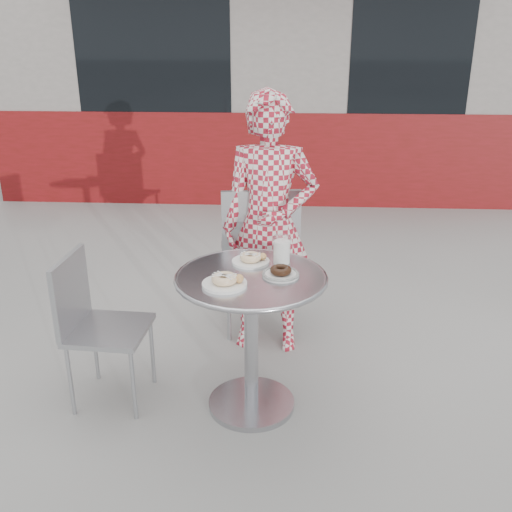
# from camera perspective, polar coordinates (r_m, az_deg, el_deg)

# --- Properties ---
(ground) EXTENTS (60.00, 60.00, 0.00)m
(ground) POSITION_cam_1_polar(r_m,az_deg,el_deg) (3.05, -1.30, -14.36)
(ground) COLOR #A8A5A0
(ground) RESTS_ON ground
(storefront) EXTENTS (6.02, 4.55, 3.00)m
(storefront) POSITION_cam_1_polar(r_m,az_deg,el_deg) (8.03, 1.94, 19.37)
(storefront) COLOR gray
(storefront) RESTS_ON ground
(bistro_table) EXTENTS (0.72, 0.72, 0.73)m
(bistro_table) POSITION_cam_1_polar(r_m,az_deg,el_deg) (2.74, -0.49, -5.37)
(bistro_table) COLOR silver
(bistro_table) RESTS_ON ground
(chair_far) EXTENTS (0.51, 0.52, 0.96)m
(chair_far) POSITION_cam_1_polar(r_m,az_deg,el_deg) (3.63, 0.24, -2.78)
(chair_far) COLOR #A1A3A8
(chair_far) RESTS_ON ground
(chair_left) EXTENTS (0.40, 0.39, 0.79)m
(chair_left) POSITION_cam_1_polar(r_m,az_deg,el_deg) (3.05, -14.40, -9.77)
(chair_left) COLOR #A1A3A8
(chair_left) RESTS_ON ground
(seated_person) EXTENTS (0.57, 0.40, 1.52)m
(seated_person) POSITION_cam_1_polar(r_m,az_deg,el_deg) (3.26, 1.32, 3.05)
(seated_person) COLOR maroon
(seated_person) RESTS_ON ground
(plate_far) EXTENTS (0.18, 0.18, 0.05)m
(plate_far) POSITION_cam_1_polar(r_m,az_deg,el_deg) (2.80, -0.47, -0.31)
(plate_far) COLOR white
(plate_far) RESTS_ON bistro_table
(plate_near) EXTENTS (0.20, 0.20, 0.05)m
(plate_near) POSITION_cam_1_polar(r_m,az_deg,el_deg) (2.56, -3.09, -2.52)
(plate_near) COLOR white
(plate_near) RESTS_ON bistro_table
(plate_checker) EXTENTS (0.18, 0.18, 0.05)m
(plate_checker) POSITION_cam_1_polar(r_m,az_deg,el_deg) (2.66, 2.49, -1.70)
(plate_checker) COLOR white
(plate_checker) RESTS_ON bistro_table
(milk_cup) EXTENTS (0.09, 0.09, 0.14)m
(milk_cup) POSITION_cam_1_polar(r_m,az_deg,el_deg) (2.79, 2.59, 0.54)
(milk_cup) COLOR white
(milk_cup) RESTS_ON bistro_table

